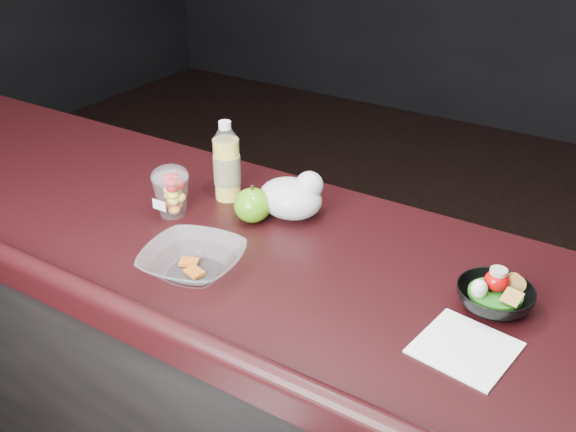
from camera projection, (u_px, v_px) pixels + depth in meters
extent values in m
cube|color=black|center=(296.00, 429.00, 1.66)|extent=(4.00, 0.65, 0.98)
cube|color=black|center=(297.00, 264.00, 1.41)|extent=(4.06, 0.71, 0.04)
cylinder|color=yellow|center=(227.00, 169.00, 1.62)|extent=(0.06, 0.06, 0.16)
cylinder|color=white|center=(227.00, 169.00, 1.62)|extent=(0.07, 0.07, 0.16)
cone|color=white|center=(225.00, 134.00, 1.57)|extent=(0.06, 0.06, 0.03)
cylinder|color=white|center=(225.00, 125.00, 1.56)|extent=(0.03, 0.03, 0.02)
cylinder|color=#072D99|center=(227.00, 169.00, 1.62)|extent=(0.07, 0.07, 0.08)
ellipsoid|color=white|center=(170.00, 176.00, 1.53)|extent=(0.09, 0.09, 0.05)
ellipsoid|color=#4F8C10|center=(253.00, 205.00, 1.53)|extent=(0.09, 0.09, 0.08)
cylinder|color=black|center=(252.00, 188.00, 1.51)|extent=(0.01, 0.01, 0.01)
ellipsoid|color=silver|center=(290.00, 198.00, 1.55)|extent=(0.16, 0.13, 0.10)
sphere|color=silver|center=(309.00, 185.00, 1.53)|extent=(0.07, 0.07, 0.07)
imported|color=black|center=(495.00, 298.00, 1.24)|extent=(0.19, 0.19, 0.05)
cylinder|color=#0F470C|center=(495.00, 294.00, 1.23)|extent=(0.10, 0.10, 0.01)
ellipsoid|color=#A30608|center=(497.00, 281.00, 1.23)|extent=(0.05, 0.05, 0.04)
cylinder|color=beige|center=(499.00, 272.00, 1.22)|extent=(0.03, 0.03, 0.01)
ellipsoid|color=white|center=(479.00, 289.00, 1.22)|extent=(0.03, 0.03, 0.04)
imported|color=silver|center=(193.00, 261.00, 1.34)|extent=(0.25, 0.25, 0.05)
cube|color=#990F0C|center=(189.00, 262.00, 1.37)|extent=(0.05, 0.04, 0.01)
cube|color=#990F0C|center=(194.00, 272.00, 1.33)|extent=(0.05, 0.04, 0.01)
cube|color=white|center=(465.00, 348.00, 1.14)|extent=(0.18, 0.18, 0.00)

